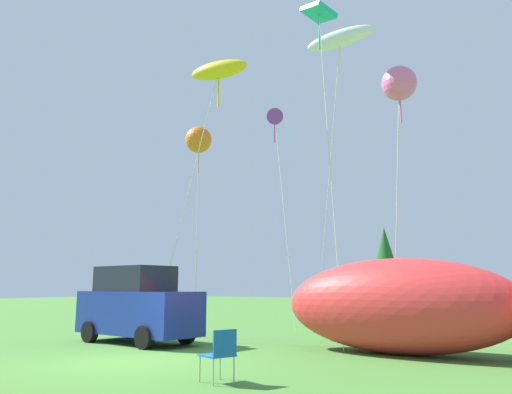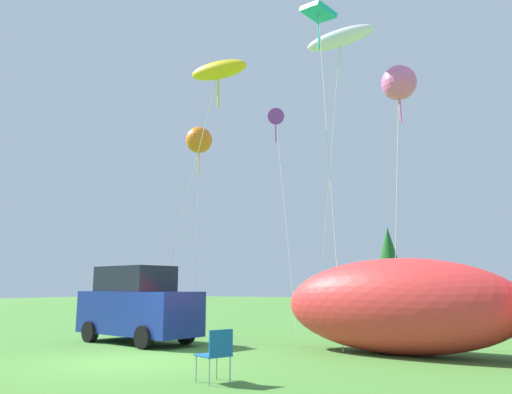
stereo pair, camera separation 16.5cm
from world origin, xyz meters
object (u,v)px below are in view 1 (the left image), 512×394
object	(u,v)px
kite_yellow_hero	(219,71)
kite_purple_delta	(275,116)
inflatable_cat	(429,310)
kite_white_ghost	(340,40)
kite_teal_diamond	(319,19)
kite_orange_flower	(198,140)
kite_pink_octopus	(399,84)
folding_chair	(220,351)
parked_car	(137,305)

from	to	relation	value
kite_yellow_hero	kite_purple_delta	bearing A→B (deg)	103.05
inflatable_cat	kite_white_ghost	world-z (taller)	kite_white_ghost
kite_teal_diamond	kite_orange_flower	bearing A→B (deg)	174.87
kite_yellow_hero	kite_purple_delta	world-z (taller)	kite_purple_delta
kite_pink_octopus	kite_orange_flower	world-z (taller)	kite_pink_octopus
kite_purple_delta	folding_chair	bearing A→B (deg)	-64.69
inflatable_cat	kite_yellow_hero	xyz separation A→B (m)	(-6.32, -0.55, 7.75)
parked_car	kite_teal_diamond	world-z (taller)	kite_teal_diamond
folding_chair	kite_pink_octopus	xyz separation A→B (m)	(1.51, 7.28, 7.44)
kite_orange_flower	kite_teal_diamond	world-z (taller)	kite_teal_diamond
inflatable_cat	kite_pink_octopus	size ratio (longest dim) A/B	0.95
parked_car	inflatable_cat	bearing A→B (deg)	19.13
kite_orange_flower	inflatable_cat	bearing A→B (deg)	-7.19
kite_white_ghost	kite_orange_flower	distance (m)	6.34
inflatable_cat	kite_teal_diamond	xyz separation A→B (m)	(-3.08, 0.58, 9.21)
folding_chair	kite_teal_diamond	size ratio (longest dim) A/B	0.09
kite_white_ghost	inflatable_cat	bearing A→B (deg)	-35.76
kite_purple_delta	kite_teal_diamond	world-z (taller)	kite_teal_diamond
kite_pink_octopus	kite_orange_flower	distance (m)	7.59
inflatable_cat	kite_pink_octopus	xyz separation A→B (m)	(-0.90, 1.69, 6.87)
kite_white_ghost	kite_teal_diamond	distance (m)	1.59
parked_car	inflatable_cat	xyz separation A→B (m)	(8.42, 1.78, -0.00)
parked_car	kite_pink_octopus	distance (m)	10.76
parked_car	kite_orange_flower	world-z (taller)	kite_orange_flower
folding_chair	kite_teal_diamond	xyz separation A→B (m)	(-0.67, 6.17, 9.78)
parked_car	folding_chair	size ratio (longest dim) A/B	4.74
inflatable_cat	kite_yellow_hero	distance (m)	10.01
kite_pink_octopus	kite_purple_delta	bearing A→B (deg)	149.48
inflatable_cat	kite_orange_flower	size ratio (longest dim) A/B	1.05
inflatable_cat	folding_chair	bearing A→B (deg)	-112.75
kite_teal_diamond	kite_pink_octopus	bearing A→B (deg)	26.96
kite_white_ghost	kite_orange_flower	world-z (taller)	kite_white_ghost
folding_chair	inflatable_cat	world-z (taller)	inflatable_cat
kite_orange_flower	kite_teal_diamond	size ratio (longest dim) A/B	0.71
parked_car	kite_teal_diamond	xyz separation A→B (m)	(5.34, 2.37, 9.21)
kite_yellow_hero	kite_teal_diamond	world-z (taller)	kite_teal_diamond
inflatable_cat	kite_orange_flower	bearing A→B (deg)	173.46
folding_chair	kite_teal_diamond	distance (m)	11.58
kite_pink_octopus	parked_car	bearing A→B (deg)	-155.17
inflatable_cat	kite_pink_octopus	distance (m)	7.13
folding_chair	kite_purple_delta	world-z (taller)	kite_purple_delta
kite_white_ghost	kite_purple_delta	distance (m)	6.01
kite_white_ghost	kite_yellow_hero	world-z (taller)	kite_white_ghost
parked_car	kite_teal_diamond	bearing A→B (deg)	31.09
kite_orange_flower	kite_yellow_hero	bearing A→B (deg)	-37.35
kite_white_ghost	kite_yellow_hero	size ratio (longest dim) A/B	1.17
kite_pink_octopus	kite_yellow_hero	world-z (taller)	kite_yellow_hero
folding_chair	kite_pink_octopus	world-z (taller)	kite_pink_octopus
kite_white_ghost	folding_chair	bearing A→B (deg)	-85.56
parked_car	kite_white_ghost	bearing A→B (deg)	43.41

